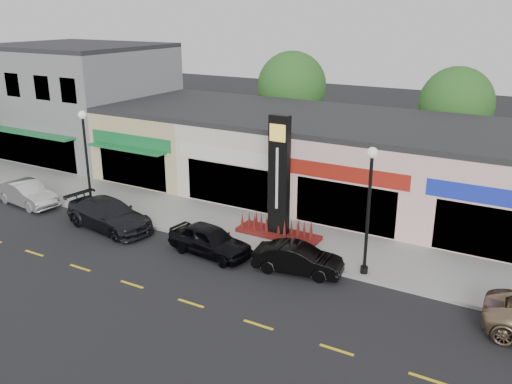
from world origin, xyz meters
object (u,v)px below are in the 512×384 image
lamp_east_near (369,199)px  car_dark_sedan (109,215)px  car_white_van (27,194)px  car_black_conv (298,259)px  pylon_sign (279,195)px  car_black_sedan (210,240)px  lamp_west_near (86,150)px

lamp_east_near → car_dark_sedan: lamp_east_near is taller
car_white_van → car_black_conv: bearing=-82.7°
pylon_sign → car_dark_sedan: pylon_sign is taller
lamp_east_near → car_white_van: lamp_east_near is taller
car_dark_sedan → car_black_sedan: bearing=-82.2°
lamp_west_near → lamp_east_near: (16.00, 0.00, 0.00)m
lamp_west_near → car_black_sedan: lamp_west_near is taller
car_white_van → car_black_sedan: bearing=-84.3°
pylon_sign → car_black_sedan: bearing=-120.5°
lamp_east_near → car_white_van: size_ratio=1.29×
pylon_sign → car_black_conv: bearing=-49.1°
lamp_east_near → car_black_sedan: bearing=-167.8°
car_white_van → car_dark_sedan: car_dark_sedan is taller
lamp_west_near → car_white_van: (-3.73, -1.30, -2.78)m
lamp_west_near → pylon_sign: 11.19m
pylon_sign → car_dark_sedan: (-8.10, -3.21, -1.52)m
car_dark_sedan → car_black_sedan: car_dark_sedan is taller
car_white_van → car_black_conv: car_white_van is taller
lamp_east_near → lamp_west_near: bearing=180.0°
car_white_van → car_black_conv: 17.15m
lamp_east_near → car_dark_sedan: bearing=-173.4°
lamp_west_near → car_black_conv: (13.42, -1.09, -2.85)m
lamp_east_near → car_dark_sedan: 13.47m
lamp_east_near → car_white_van: bearing=-176.2°
car_white_van → car_dark_sedan: 6.63m
car_white_van → car_black_sedan: size_ratio=1.02×
car_black_sedan → pylon_sign: bearing=-24.4°
lamp_west_near → car_black_sedan: 9.65m
car_black_sedan → lamp_west_near: bearing=86.9°
lamp_west_near → pylon_sign: bearing=8.8°
lamp_east_near → pylon_sign: 5.42m
lamp_east_near → car_black_conv: size_ratio=1.43×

